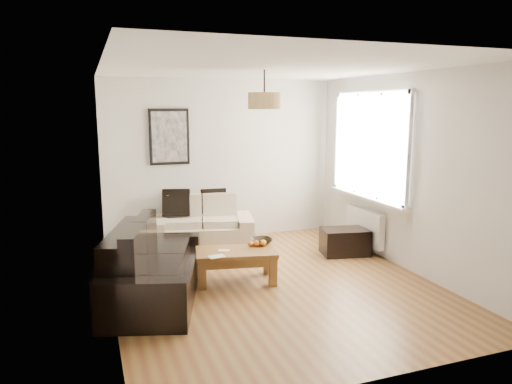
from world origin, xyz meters
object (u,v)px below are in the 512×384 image
object	(u,v)px
loveseat_cream	(203,224)
sofa_leather	(154,264)
ottoman	(345,242)
coffee_table	(236,266)

from	to	relation	value
loveseat_cream	sofa_leather	bearing A→B (deg)	-105.78
sofa_leather	ottoman	size ratio (longest dim) A/B	2.76
sofa_leather	ottoman	bearing A→B (deg)	-59.36
sofa_leather	ottoman	distance (m)	2.97
coffee_table	ottoman	distance (m)	1.92
sofa_leather	coffee_table	size ratio (longest dim) A/B	1.89
sofa_leather	coffee_table	world-z (taller)	sofa_leather
loveseat_cream	coffee_table	distance (m)	1.57
loveseat_cream	coffee_table	xyz separation A→B (m)	(0.05, -1.56, -0.18)
loveseat_cream	sofa_leather	world-z (taller)	sofa_leather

